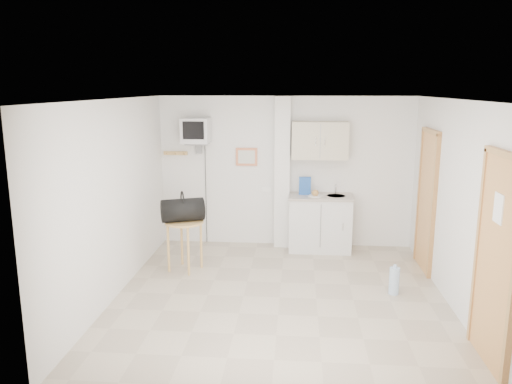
# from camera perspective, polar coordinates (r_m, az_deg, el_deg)

# --- Properties ---
(ground) EXTENTS (4.50, 4.50, 0.00)m
(ground) POSITION_cam_1_polar(r_m,az_deg,el_deg) (6.54, 2.73, -11.95)
(ground) COLOR #B4A48E
(ground) RESTS_ON ground
(room_envelope) EXTENTS (4.24, 4.54, 2.55)m
(room_envelope) POSITION_cam_1_polar(r_m,az_deg,el_deg) (6.16, 5.13, 1.54)
(room_envelope) COLOR white
(room_envelope) RESTS_ON ground
(kitchenette) EXTENTS (1.03, 0.58, 2.10)m
(kitchenette) POSITION_cam_1_polar(r_m,az_deg,el_deg) (8.20, 7.31, -1.13)
(kitchenette) COLOR silver
(kitchenette) RESTS_ON ground
(crt_television) EXTENTS (0.44, 0.45, 2.15)m
(crt_television) POSITION_cam_1_polar(r_m,az_deg,el_deg) (8.19, -6.86, 6.89)
(crt_television) COLOR slate
(crt_television) RESTS_ON ground
(round_table) EXTENTS (0.56, 0.56, 0.74)m
(round_table) POSITION_cam_1_polar(r_m,az_deg,el_deg) (7.33, -8.18, -4.19)
(round_table) COLOR tan
(round_table) RESTS_ON ground
(duffel_bag) EXTENTS (0.68, 0.53, 0.44)m
(duffel_bag) POSITION_cam_1_polar(r_m,az_deg,el_deg) (7.25, -8.38, -2.03)
(duffel_bag) COLOR black
(duffel_bag) RESTS_ON round_table
(water_bottle) EXTENTS (0.13, 0.13, 0.40)m
(water_bottle) POSITION_cam_1_polar(r_m,az_deg,el_deg) (6.81, 15.51, -9.74)
(water_bottle) COLOR #A3BDDA
(water_bottle) RESTS_ON ground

